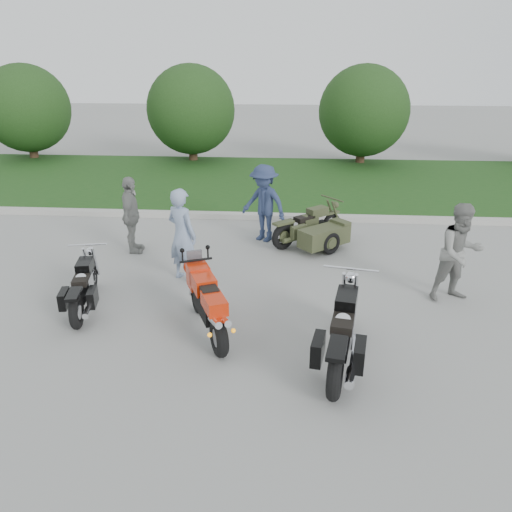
# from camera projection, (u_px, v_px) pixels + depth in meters

# --- Properties ---
(ground) EXTENTS (80.00, 80.00, 0.00)m
(ground) POSITION_uv_depth(u_px,v_px,m) (217.00, 325.00, 8.57)
(ground) COLOR gray
(ground) RESTS_ON ground
(curb) EXTENTS (60.00, 0.30, 0.15)m
(curb) POSITION_uv_depth(u_px,v_px,m) (248.00, 216.00, 14.09)
(curb) COLOR #ADABA3
(curb) RESTS_ON ground
(grass_strip) EXTENTS (60.00, 8.00, 0.14)m
(grass_strip) POSITION_uv_depth(u_px,v_px,m) (258.00, 181.00, 17.92)
(grass_strip) COLOR #2A4F1B
(grass_strip) RESTS_ON ground
(tree_far_left) EXTENTS (3.60, 3.60, 4.00)m
(tree_far_left) POSITION_uv_depth(u_px,v_px,m) (26.00, 108.00, 20.90)
(tree_far_left) COLOR #3F2B1C
(tree_far_left) RESTS_ON ground
(tree_mid_left) EXTENTS (3.60, 3.60, 4.00)m
(tree_mid_left) POSITION_uv_depth(u_px,v_px,m) (191.00, 110.00, 20.42)
(tree_mid_left) COLOR #3F2B1C
(tree_mid_left) RESTS_ON ground
(tree_mid_right) EXTENTS (3.60, 3.60, 4.00)m
(tree_mid_right) POSITION_uv_depth(u_px,v_px,m) (364.00, 111.00, 19.94)
(tree_mid_right) COLOR #3F2B1C
(tree_mid_right) RESTS_ON ground
(sportbike_red) EXTENTS (1.00, 1.98, 0.99)m
(sportbike_red) POSITION_uv_depth(u_px,v_px,m) (207.00, 302.00, 8.12)
(sportbike_red) COLOR black
(sportbike_red) RESTS_ON ground
(cruiser_left) EXTENTS (0.63, 2.09, 0.81)m
(cruiser_left) POSITION_uv_depth(u_px,v_px,m) (84.00, 289.00, 8.96)
(cruiser_left) COLOR black
(cruiser_left) RESTS_ON ground
(cruiser_right) EXTENTS (0.64, 2.52, 0.98)m
(cruiser_right) POSITION_uv_depth(u_px,v_px,m) (343.00, 335.00, 7.33)
(cruiser_right) COLOR black
(cruiser_right) RESTS_ON ground
(cruiser_sidecar) EXTENTS (1.89, 1.92, 0.85)m
(cruiser_sidecar) POSITION_uv_depth(u_px,v_px,m) (316.00, 232.00, 11.84)
(cruiser_sidecar) COLOR black
(cruiser_sidecar) RESTS_ON ground
(person_stripe) EXTENTS (0.84, 0.77, 1.92)m
(person_stripe) POSITION_uv_depth(u_px,v_px,m) (182.00, 235.00, 9.99)
(person_stripe) COLOR #8597B5
(person_stripe) RESTS_ON ground
(person_grey) EXTENTS (1.08, 0.94, 1.87)m
(person_grey) POSITION_uv_depth(u_px,v_px,m) (460.00, 253.00, 9.16)
(person_grey) COLOR gray
(person_grey) RESTS_ON ground
(person_denim) EXTENTS (1.41, 1.24, 1.90)m
(person_denim) POSITION_uv_depth(u_px,v_px,m) (264.00, 203.00, 12.14)
(person_denim) COLOR navy
(person_denim) RESTS_ON ground
(person_back) EXTENTS (0.55, 1.09, 1.79)m
(person_back) POSITION_uv_depth(u_px,v_px,m) (131.00, 215.00, 11.43)
(person_back) COLOR gray
(person_back) RESTS_ON ground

